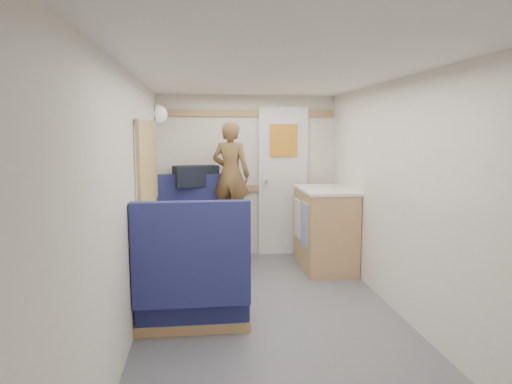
{
  "coord_description": "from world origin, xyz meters",
  "views": [
    {
      "loc": [
        -0.56,
        -3.42,
        1.56
      ],
      "look_at": [
        -0.05,
        0.9,
        0.98
      ],
      "focal_mm": 32.0,
      "sensor_mm": 36.0,
      "label": 1
    }
  ],
  "objects": [
    {
      "name": "floor",
      "position": [
        0.0,
        0.0,
        0.0
      ],
      "size": [
        4.5,
        4.5,
        0.0
      ],
      "primitive_type": "plane",
      "color": "#515156",
      "rests_on": "ground"
    },
    {
      "name": "ceiling",
      "position": [
        0.0,
        0.0,
        2.0
      ],
      "size": [
        4.5,
        4.5,
        0.0
      ],
      "primitive_type": "plane",
      "rotation": [
        3.14,
        0.0,
        0.0
      ],
      "color": "silver",
      "rests_on": "wall_back"
    },
    {
      "name": "wall_back",
      "position": [
        0.0,
        2.25,
        1.0
      ],
      "size": [
        2.2,
        0.02,
        2.0
      ],
      "primitive_type": "cube",
      "color": "silver",
      "rests_on": "floor"
    },
    {
      "name": "wall_left",
      "position": [
        -1.1,
        0.0,
        1.0
      ],
      "size": [
        0.02,
        4.5,
        2.0
      ],
      "primitive_type": "cube",
      "color": "silver",
      "rests_on": "floor"
    },
    {
      "name": "wall_right",
      "position": [
        1.1,
        0.0,
        1.0
      ],
      "size": [
        0.02,
        4.5,
        2.0
      ],
      "primitive_type": "cube",
      "color": "silver",
      "rests_on": "floor"
    },
    {
      "name": "oak_trim_low",
      "position": [
        0.0,
        2.23,
        0.85
      ],
      "size": [
        2.15,
        0.02,
        0.08
      ],
      "primitive_type": "cube",
      "color": "tan",
      "rests_on": "wall_back"
    },
    {
      "name": "oak_trim_high",
      "position": [
        0.0,
        2.23,
        1.78
      ],
      "size": [
        2.15,
        0.02,
        0.08
      ],
      "primitive_type": "cube",
      "color": "tan",
      "rests_on": "wall_back"
    },
    {
      "name": "side_window",
      "position": [
        -1.08,
        1.0,
        1.25
      ],
      "size": [
        0.04,
        1.3,
        0.72
      ],
      "primitive_type": "cube",
      "color": "#95A087",
      "rests_on": "wall_left"
    },
    {
      "name": "rear_door",
      "position": [
        0.45,
        2.22,
        0.97
      ],
      "size": [
        0.62,
        0.12,
        1.86
      ],
      "color": "white",
      "rests_on": "wall_back"
    },
    {
      "name": "dinette_table",
      "position": [
        -0.65,
        1.0,
        0.57
      ],
      "size": [
        0.62,
        0.92,
        0.72
      ],
      "color": "white",
      "rests_on": "floor"
    },
    {
      "name": "bench_far",
      "position": [
        -0.65,
        1.86,
        0.3
      ],
      "size": [
        0.9,
        0.59,
        1.05
      ],
      "color": "#17174A",
      "rests_on": "floor"
    },
    {
      "name": "bench_near",
      "position": [
        -0.65,
        0.14,
        0.3
      ],
      "size": [
        0.9,
        0.59,
        1.05
      ],
      "color": "#17174A",
      "rests_on": "floor"
    },
    {
      "name": "ledge",
      "position": [
        -0.65,
        2.12,
        0.88
      ],
      "size": [
        0.9,
        0.14,
        0.04
      ],
      "primitive_type": "cube",
      "color": "tan",
      "rests_on": "bench_far"
    },
    {
      "name": "dome_light",
      "position": [
        -1.04,
        1.85,
        1.75
      ],
      "size": [
        0.2,
        0.2,
        0.2
      ],
      "primitive_type": "sphere",
      "color": "white",
      "rests_on": "wall_left"
    },
    {
      "name": "galley_counter",
      "position": [
        0.82,
        1.55,
        0.47
      ],
      "size": [
        0.57,
        0.92,
        0.92
      ],
      "color": "tan",
      "rests_on": "floor"
    },
    {
      "name": "person",
      "position": [
        -0.23,
        1.82,
        1.06
      ],
      "size": [
        0.53,
        0.45,
        1.23
      ],
      "primitive_type": "imported",
      "rotation": [
        0.0,
        0.0,
        2.73
      ],
      "color": "brown",
      "rests_on": "bench_far"
    },
    {
      "name": "duffel_bag",
      "position": [
        -0.64,
        2.12,
        1.02
      ],
      "size": [
        0.57,
        0.39,
        0.25
      ],
      "primitive_type": "cube",
      "rotation": [
        0.0,
        0.0,
        0.31
      ],
      "color": "black",
      "rests_on": "ledge"
    },
    {
      "name": "tray",
      "position": [
        -0.44,
        0.72,
        0.73
      ],
      "size": [
        0.28,
        0.34,
        0.02
      ],
      "primitive_type": "cube",
      "rotation": [
        0.0,
        0.0,
        -0.14
      ],
      "color": "white",
      "rests_on": "dinette_table"
    },
    {
      "name": "orange_fruit",
      "position": [
        -0.51,
        0.78,
        0.78
      ],
      "size": [
        0.08,
        0.08,
        0.08
      ],
      "primitive_type": "sphere",
      "color": "#D66709",
      "rests_on": "tray"
    },
    {
      "name": "cheese_block",
      "position": [
        -0.52,
        0.66,
        0.75
      ],
      "size": [
        0.1,
        0.07,
        0.03
      ],
      "primitive_type": "cube",
      "rotation": [
        0.0,
        0.0,
        -0.1
      ],
      "color": "#EEDA89",
      "rests_on": "tray"
    },
    {
      "name": "wine_glass",
      "position": [
        -0.75,
        1.08,
        0.84
      ],
      "size": [
        0.08,
        0.08,
        0.17
      ],
      "color": "white",
      "rests_on": "dinette_table"
    },
    {
      "name": "tumbler_left",
      "position": [
        -0.86,
        0.83,
        0.78
      ],
      "size": [
        0.07,
        0.07,
        0.12
      ],
      "primitive_type": "cylinder",
      "color": "white",
      "rests_on": "dinette_table"
    },
    {
      "name": "beer_glass",
      "position": [
        -0.5,
        1.05,
        0.77
      ],
      "size": [
        0.06,
        0.06,
        0.1
      ],
      "primitive_type": "cylinder",
      "color": "#935815",
      "rests_on": "dinette_table"
    },
    {
      "name": "pepper_grinder",
      "position": [
        -0.6,
        0.97,
        0.77
      ],
      "size": [
        0.04,
        0.04,
        0.09
      ],
      "primitive_type": "cylinder",
      "color": "black",
      "rests_on": "dinette_table"
    },
    {
      "name": "salt_grinder",
      "position": [
        -0.58,
        1.13,
        0.77
      ],
      "size": [
        0.04,
        0.04,
        0.1
      ],
      "primitive_type": "cylinder",
      "color": "white",
      "rests_on": "dinette_table"
    },
    {
      "name": "bread_loaf",
      "position": [
        -0.48,
        1.28,
        0.77
      ],
      "size": [
        0.18,
        0.28,
        0.11
      ],
      "primitive_type": "cube",
      "rotation": [
        0.0,
        0.0,
        0.17
      ],
      "color": "olive",
      "rests_on": "dinette_table"
    }
  ]
}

